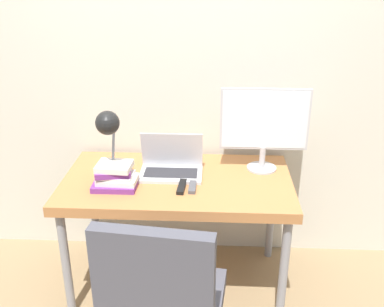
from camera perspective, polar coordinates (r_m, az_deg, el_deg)
wall_back at (r=2.89m, az=-1.30°, el=10.52°), size 8.00×0.05×2.60m
desk at (r=2.69m, az=-1.87°, el=-4.51°), size 1.35×0.75×0.75m
laptop at (r=2.70m, az=-2.65°, el=-1.57°), size 0.37×0.23×0.24m
monitor at (r=2.71m, az=9.19°, el=3.74°), size 0.53×0.18×0.51m
desk_lamp at (r=2.49m, az=-10.47°, el=2.89°), size 0.14×0.31×0.45m
office_chair at (r=2.12m, az=-3.97°, el=-17.91°), size 0.59×0.57×0.98m
book_stack at (r=2.58m, az=-9.74°, el=-2.87°), size 0.25×0.19×0.14m
tv_remote at (r=2.54m, az=0.06°, el=-4.30°), size 0.04×0.14×0.02m
media_remote at (r=2.55m, az=-1.32°, el=-4.24°), size 0.05×0.17×0.02m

